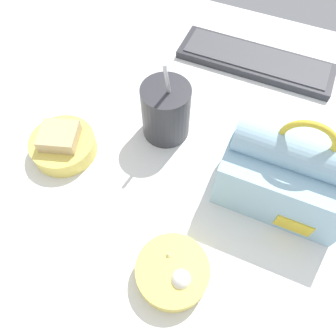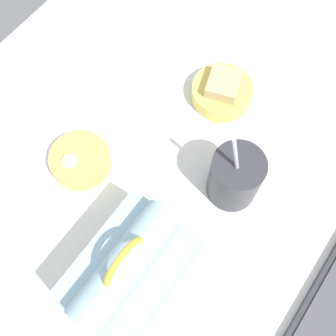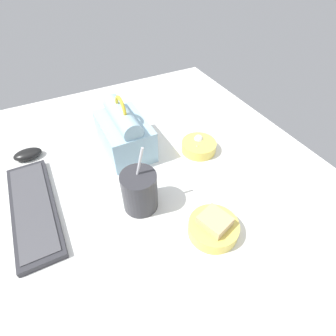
{
  "view_description": "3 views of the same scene",
  "coord_description": "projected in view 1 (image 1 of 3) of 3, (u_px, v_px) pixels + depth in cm",
  "views": [
    {
      "loc": [
        14.41,
        -31.96,
        57.37
      ],
      "look_at": [
        2.29,
        -4.04,
        7.0
      ],
      "focal_mm": 35.0,
      "sensor_mm": 36.0,
      "label": 1
    },
    {
      "loc": [
        27.8,
        14.37,
        79.28
      ],
      "look_at": [
        2.29,
        -4.04,
        7.0
      ],
      "focal_mm": 45.0,
      "sensor_mm": 36.0,
      "label": 2
    },
    {
      "loc": [
        -47.57,
        21.36,
        61.44
      ],
      "look_at": [
        2.29,
        -4.04,
        7.0
      ],
      "focal_mm": 28.0,
      "sensor_mm": 36.0,
      "label": 3
    }
  ],
  "objects": [
    {
      "name": "desk_surface",
      "position": [
        166.0,
        164.0,
        0.66
      ],
      "size": [
        140.0,
        110.0,
        2.0
      ],
      "color": "white",
      "rests_on": "ground"
    },
    {
      "name": "bento_bowl_sandwich",
      "position": [
        63.0,
        144.0,
        0.65
      ],
      "size": [
        12.87,
        12.87,
        6.31
      ],
      "color": "#EFD65B",
      "rests_on": "desk_surface"
    },
    {
      "name": "lunch_bag",
      "position": [
        288.0,
        172.0,
        0.56
      ],
      "size": [
        21.81,
        14.7,
        20.33
      ],
      "color": "#9EC6DB",
      "rests_on": "desk_surface"
    },
    {
      "name": "soup_cup",
      "position": [
        166.0,
        111.0,
        0.64
      ],
      "size": [
        9.66,
        9.66,
        19.8
      ],
      "color": "#333338",
      "rests_on": "desk_surface"
    },
    {
      "name": "bento_bowl_snacks",
      "position": [
        173.0,
        271.0,
        0.52
      ],
      "size": [
        11.82,
        11.82,
        5.03
      ],
      "color": "#EFD65B",
      "rests_on": "desk_surface"
    },
    {
      "name": "keyboard",
      "position": [
        255.0,
        61.0,
        0.79
      ],
      "size": [
        37.07,
        11.19,
        2.1
      ],
      "color": "#2D2D33",
      "rests_on": "desk_surface"
    }
  ]
}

